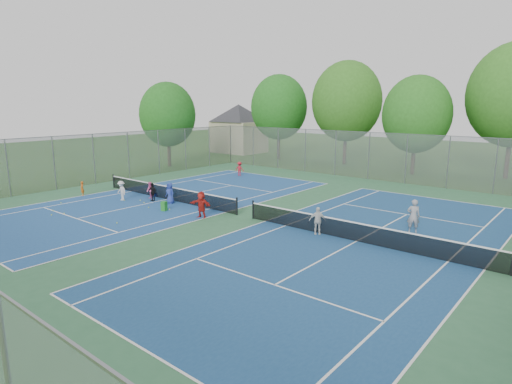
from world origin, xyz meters
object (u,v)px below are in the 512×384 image
instructor (413,216)px  net_left (167,193)px  ball_crate (155,195)px  ball_hopper (164,206)px  net_right (357,232)px

instructor → net_left: bearing=-15.1°
net_left → ball_crate: bearing=176.4°
ball_crate → ball_hopper: 4.35m
net_right → instructor: 3.48m
net_left → net_right: 14.00m
net_right → ball_hopper: bearing=-169.8°
net_left → ball_hopper: 3.14m
net_right → ball_hopper: (-11.66, -2.09, -0.16)m
net_right → instructor: (1.50, 3.11, 0.41)m
net_left → net_right: same height
net_left → instructor: bearing=11.3°
ball_crate → instructor: (16.93, 3.02, 0.73)m
net_left → ball_crate: size_ratio=41.63×
net_left → net_right: (14.00, 0.00, 0.00)m
ball_hopper → ball_crate: bearing=149.9°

